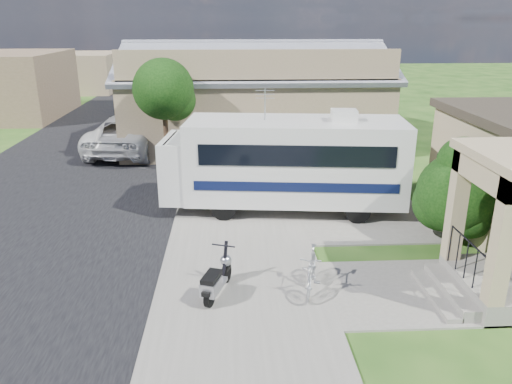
{
  "coord_description": "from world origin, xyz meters",
  "views": [
    {
      "loc": [
        -1.2,
        -10.93,
        5.99
      ],
      "look_at": [
        -0.5,
        2.5,
        1.3
      ],
      "focal_mm": 35.0,
      "sensor_mm": 36.0,
      "label": 1
    }
  ],
  "objects_px": {
    "pickup_truck": "(132,133)",
    "van": "(145,107)",
    "motorhome": "(286,161)",
    "bicycle": "(311,273)",
    "shrub": "(460,190)",
    "garden_hose": "(441,278)",
    "scooter": "(216,280)"
  },
  "relations": [
    {
      "from": "pickup_truck",
      "to": "garden_hose",
      "type": "xyz_separation_m",
      "value": [
        9.68,
        -13.07,
        -0.8
      ]
    },
    {
      "from": "van",
      "to": "shrub",
      "type": "bearing_deg",
      "value": -68.91
    },
    {
      "from": "shrub",
      "to": "bicycle",
      "type": "height_order",
      "value": "shrub"
    },
    {
      "from": "pickup_truck",
      "to": "van",
      "type": "height_order",
      "value": "pickup_truck"
    },
    {
      "from": "shrub",
      "to": "pickup_truck",
      "type": "relative_size",
      "value": 0.48
    },
    {
      "from": "motorhome",
      "to": "bicycle",
      "type": "height_order",
      "value": "motorhome"
    },
    {
      "from": "pickup_truck",
      "to": "garden_hose",
      "type": "distance_m",
      "value": 16.28
    },
    {
      "from": "motorhome",
      "to": "van",
      "type": "relative_size",
      "value": 1.31
    },
    {
      "from": "motorhome",
      "to": "pickup_truck",
      "type": "distance_m",
      "value": 10.41
    },
    {
      "from": "pickup_truck",
      "to": "shrub",
      "type": "bearing_deg",
      "value": 142.13
    },
    {
      "from": "bicycle",
      "to": "motorhome",
      "type": "bearing_deg",
      "value": 104.99
    },
    {
      "from": "motorhome",
      "to": "garden_hose",
      "type": "relative_size",
      "value": 20.09
    },
    {
      "from": "van",
      "to": "pickup_truck",
      "type": "bearing_deg",
      "value": -97.08
    },
    {
      "from": "van",
      "to": "motorhome",
      "type": "bearing_deg",
      "value": -76.83
    },
    {
      "from": "shrub",
      "to": "bicycle",
      "type": "xyz_separation_m",
      "value": [
        -4.46,
        -2.53,
        -1.05
      ]
    },
    {
      "from": "motorhome",
      "to": "van",
      "type": "bearing_deg",
      "value": 120.33
    },
    {
      "from": "motorhome",
      "to": "bicycle",
      "type": "bearing_deg",
      "value": -83.65
    },
    {
      "from": "motorhome",
      "to": "garden_hose",
      "type": "bearing_deg",
      "value": -50.6
    },
    {
      "from": "pickup_truck",
      "to": "garden_hose",
      "type": "relative_size",
      "value": 16.33
    },
    {
      "from": "scooter",
      "to": "garden_hose",
      "type": "xyz_separation_m",
      "value": [
        5.38,
        0.5,
        -0.38
      ]
    },
    {
      "from": "pickup_truck",
      "to": "bicycle",
      "type": "bearing_deg",
      "value": 122.76
    },
    {
      "from": "shrub",
      "to": "pickup_truck",
      "type": "xyz_separation_m",
      "value": [
        -10.92,
        10.89,
        -0.67
      ]
    },
    {
      "from": "shrub",
      "to": "bicycle",
      "type": "bearing_deg",
      "value": -150.46
    },
    {
      "from": "scooter",
      "to": "bicycle",
      "type": "xyz_separation_m",
      "value": [
        2.17,
        0.15,
        0.03
      ]
    },
    {
      "from": "van",
      "to": "garden_hose",
      "type": "distance_m",
      "value": 22.77
    },
    {
      "from": "motorhome",
      "to": "shrub",
      "type": "bearing_deg",
      "value": -25.44
    },
    {
      "from": "scooter",
      "to": "bicycle",
      "type": "bearing_deg",
      "value": 22.71
    },
    {
      "from": "bicycle",
      "to": "van",
      "type": "relative_size",
      "value": 0.28
    },
    {
      "from": "shrub",
      "to": "bicycle",
      "type": "distance_m",
      "value": 5.23
    },
    {
      "from": "bicycle",
      "to": "garden_hose",
      "type": "height_order",
      "value": "bicycle"
    },
    {
      "from": "scooter",
      "to": "pickup_truck",
      "type": "relative_size",
      "value": 0.24
    },
    {
      "from": "shrub",
      "to": "pickup_truck",
      "type": "bearing_deg",
      "value": 135.09
    }
  ]
}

